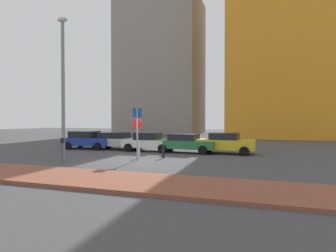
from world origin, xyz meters
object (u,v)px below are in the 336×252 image
Objects in this scene: parked_car_green at (185,143)px; parked_car_yellow at (225,143)px; parked_car_silver at (117,140)px; street_lamp at (63,78)px; parking_meter at (62,147)px; parked_car_blue at (88,140)px; parked_car_white at (149,142)px; traffic_bollard_mid at (139,151)px; traffic_bollard_near at (163,151)px; parking_sign_post at (137,127)px.

parked_car_yellow is (2.90, 0.29, 0.05)m from parked_car_green.
street_lamp is (0.16, -6.71, 4.14)m from parked_car_silver.
parked_car_green is 9.51m from street_lamp.
parked_car_yellow is 3.02× the size of parking_meter.
parked_car_white is (5.54, 0.06, -0.03)m from parked_car_blue.
parked_car_white is at bearing 103.80° from traffic_bollard_mid.
parked_car_white is 5.86m from parked_car_yellow.
parked_car_green is 3.38m from traffic_bollard_near.
parking_sign_post reaches higher than traffic_bollard_near.
parked_car_blue is 0.92× the size of parked_car_silver.
parked_car_yellow reaches higher than parked_car_green.
parked_car_silver is 0.53× the size of street_lamp.
traffic_bollard_mid is at bearing -47.05° from parked_car_silver.
parking_sign_post is 1.92m from traffic_bollard_mid.
parked_car_white is 0.48× the size of street_lamp.
parked_car_blue is 8.00m from street_lamp.
traffic_bollard_near is 0.97× the size of traffic_bollard_mid.
parking_meter is at bearing -65.84° from parked_car_blue.
parked_car_blue is 1.31× the size of parking_sign_post.
parked_car_yellow is (11.39, 0.29, 0.00)m from parked_car_blue.
parking_sign_post is at bearing -130.73° from parked_car_yellow.
parked_car_blue is 0.99× the size of parked_car_yellow.
parking_sign_post is (-1.60, -4.94, 1.25)m from parked_car_green.
parking_meter is 1.49× the size of traffic_bollard_mid.
parked_car_yellow reaches higher than traffic_bollard_mid.
parked_car_yellow is 7.01m from parking_sign_post.
traffic_bollard_mid is at bearing 33.45° from street_lamp.
parked_car_silver is at bearing 173.52° from parked_car_white.
traffic_bollard_near is at bearing -54.54° from parked_car_white.
parked_car_silver is 6.55m from traffic_bollard_near.
parked_car_silver is 4.97× the size of traffic_bollard_near.
traffic_bollard_mid is at bearing -76.20° from parked_car_white.
parked_car_blue is 8.62m from traffic_bollard_near.
traffic_bollard_mid is at bearing -161.08° from traffic_bollard_near.
parked_car_green is at bearing -3.83° from parked_car_silver.
parking_meter is (-3.83, -1.88, -1.09)m from parking_sign_post.
traffic_bollard_mid is (6.49, -3.82, -0.32)m from parked_car_blue.
street_lamp reaches higher than traffic_bollard_mid.
street_lamp is at bearing -150.23° from traffic_bollard_near.
parked_car_silver is at bearing 176.17° from parked_car_green.
parking_sign_post is at bearing -123.27° from traffic_bollard_near.
parked_car_silver is at bearing 129.03° from parking_sign_post.
parked_car_white is 0.98× the size of parked_car_yellow.
parking_sign_post is (4.32, -5.33, 1.23)m from parked_car_silver.
parking_sign_post is at bearing -74.88° from parked_car_white.
parked_car_white is at bearing 66.14° from street_lamp.
street_lamp reaches higher than parked_car_blue.
traffic_bollard_near is (-3.45, -3.62, -0.33)m from parked_car_yellow.
traffic_bollard_mid is (3.43, 3.00, -0.43)m from parking_meter.
street_lamp is 7.48m from traffic_bollard_near.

